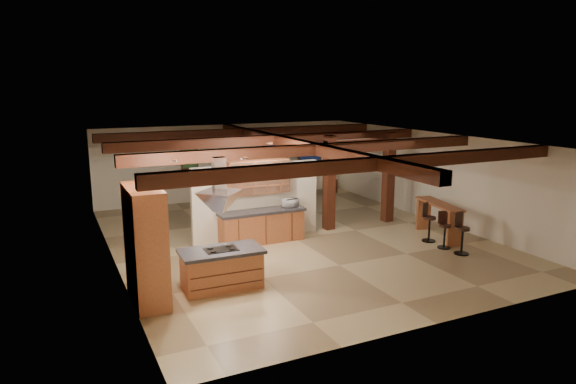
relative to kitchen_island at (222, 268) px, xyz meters
The scene contains 23 objects.
ground 4.05m from the kitchen_island, 40.13° to the left, with size 12.00×12.00×0.00m, color #C4B382.
room_walls 4.24m from the kitchen_island, 40.13° to the left, with size 12.00×12.00×12.00m.
ceiling_beams 4.64m from the kitchen_island, 40.13° to the left, with size 10.00×12.00×0.28m.
timber_posts 6.51m from the kitchen_island, 29.02° to the left, with size 2.50×0.30×2.90m.
partition_wall 3.78m from the kitchen_island, 56.13° to the left, with size 3.80×0.18×2.20m, color silver.
pantry_cabinet 1.76m from the kitchen_island, behind, with size 0.67×1.60×2.40m.
back_counter 3.41m from the kitchen_island, 52.48° to the left, with size 2.50×0.66×0.94m.
upper_display_cabinet 3.84m from the kitchen_island, 54.44° to the left, with size 1.80×0.36×0.95m.
range_hood 1.33m from the kitchen_island, ahead, with size 1.10×1.10×1.40m.
back_windows 10.41m from the kitchen_island, 55.43° to the left, with size 2.70×0.07×1.70m.
framed_art 8.76m from the kitchen_island, 79.53° to the left, with size 0.65×0.05×0.85m.
recessed_cans 2.57m from the kitchen_island, 50.58° to the left, with size 3.16×2.46×0.03m.
kitchen_island is the anchor object (origin of this frame).
dining_table 6.03m from the kitchen_island, 62.63° to the left, with size 1.85×1.03×0.65m, color #401A10.
sofa 9.29m from the kitchen_island, 55.45° to the left, with size 2.03×0.80×0.59m, color black.
microwave 4.07m from the kitchen_island, 42.25° to the left, with size 0.42×0.29×0.23m, color silver.
bar_counter 6.96m from the kitchen_island, ahead, with size 0.88×2.03×1.03m.
side_table 10.72m from the kitchen_island, 47.20° to the left, with size 0.44×0.44×0.55m, color #39190E.
table_lamp 10.72m from the kitchen_island, 47.20° to the left, with size 0.29×0.29×0.34m.
bar_stool_a 6.38m from the kitchen_island, ahead, with size 0.37×0.38×1.01m.
bar_stool_b 6.44m from the kitchen_island, ahead, with size 0.39×0.40×1.11m.
bar_stool_c 6.44m from the kitchen_island, ahead, with size 0.42×0.43×1.10m.
dining_chairs 6.03m from the kitchen_island, 62.63° to the left, with size 2.07×2.07×1.20m.
Camera 1 is at (-6.33, -12.83, 4.38)m, focal length 32.00 mm.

